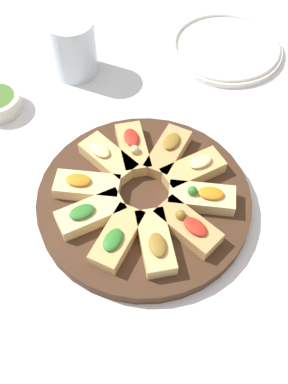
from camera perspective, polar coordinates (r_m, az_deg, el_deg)
ground_plane at (r=0.65m, az=0.00°, el=-1.50°), size 3.00×3.00×0.00m
serving_board at (r=0.64m, az=0.00°, el=-1.02°), size 0.30×0.30×0.02m
focaccia_slice_0 at (r=0.58m, az=1.48°, el=-6.39°), size 0.08×0.10×0.03m
focaccia_slice_1 at (r=0.59m, az=5.59°, el=-4.34°), size 0.05×0.09×0.03m
focaccia_slice_2 at (r=0.62m, az=7.37°, el=-0.68°), size 0.09×0.09×0.03m
focaccia_slice_3 at (r=0.65m, az=6.29°, el=2.83°), size 0.10×0.06×0.03m
focaccia_slice_4 at (r=0.66m, az=3.08°, el=5.15°), size 0.10×0.07×0.03m
focaccia_slice_5 at (r=0.67m, az=-1.42°, el=5.58°), size 0.08×0.10×0.03m
focaccia_slice_6 at (r=0.66m, az=-4.93°, el=4.16°), size 0.04×0.09×0.03m
focaccia_slice_7 at (r=0.63m, az=-7.28°, el=0.76°), size 0.09×0.09×0.03m
focaccia_slice_8 at (r=0.60m, az=-6.84°, el=-2.76°), size 0.10×0.06×0.03m
focaccia_slice_9 at (r=0.58m, az=-3.42°, el=-5.82°), size 0.10×0.07×0.03m
plate_right at (r=0.89m, az=10.34°, el=17.63°), size 0.21×0.21×0.02m
water_glass at (r=0.82m, az=-8.98°, el=17.68°), size 0.08×0.08×0.10m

